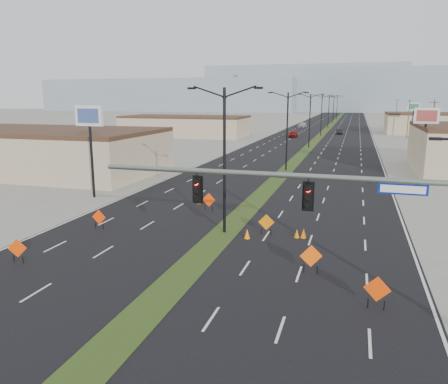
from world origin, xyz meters
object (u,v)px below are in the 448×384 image
(cone_3, at_px, (199,201))
(construction_sign_4, at_px, (377,290))
(cone_2, at_px, (297,234))
(streetlight_6, at_px, (337,107))
(streetlight_3, at_px, (322,114))
(cone_1, at_px, (304,233))
(pole_sign_west, at_px, (90,123))
(cone_0, at_px, (247,234))
(streetlight_1, at_px, (287,129))
(construction_sign_3, at_px, (266,223))
(construction_sign_0, at_px, (17,249))
(car_mid, at_px, (339,132))
(construction_sign_1, at_px, (99,218))
(pole_sign_east_far, at_px, (414,109))
(streetlight_2, at_px, (310,119))
(streetlight_0, at_px, (224,156))
(signal_mast, at_px, (353,210))
(construction_sign_5, at_px, (311,257))
(car_left, at_px, (293,134))
(car_far, at_px, (302,125))
(streetlight_4, at_px, (329,111))
(streetlight_5, at_px, (333,109))
(construction_sign_2, at_px, (209,201))
(pole_sign_east_near, at_px, (426,122))

(cone_3, bearing_deg, construction_sign_4, -48.73)
(cone_2, bearing_deg, streetlight_6, 91.73)
(cone_3, bearing_deg, cone_2, -36.44)
(streetlight_3, xyz_separation_m, cone_1, (5.50, -83.63, -5.08))
(cone_2, xyz_separation_m, pole_sign_west, (-20.25, 6.89, 6.70))
(construction_sign_4, bearing_deg, pole_sign_west, 153.35)
(streetlight_3, distance_m, cone_0, 85.05)
(streetlight_1, height_order, construction_sign_3, streetlight_1)
(construction_sign_0, distance_m, pole_sign_west, 18.16)
(streetlight_1, xyz_separation_m, car_mid, (4.27, 62.46, -4.76))
(cone_0, distance_m, cone_1, 3.84)
(construction_sign_1, height_order, pole_sign_east_far, pole_sign_east_far)
(streetlight_2, bearing_deg, streetlight_0, -90.00)
(signal_mast, height_order, construction_sign_5, signal_mast)
(streetlight_3, distance_m, streetlight_6, 84.00)
(cone_1, xyz_separation_m, cone_3, (-10.05, 7.00, -0.07))
(car_left, height_order, car_far, car_left)
(signal_mast, relative_size, streetlight_4, 1.63)
(cone_3, bearing_deg, construction_sign_1, -115.59)
(construction_sign_0, relative_size, construction_sign_1, 1.01)
(construction_sign_4, bearing_deg, streetlight_5, 100.00)
(construction_sign_0, bearing_deg, streetlight_5, 68.50)
(streetlight_1, bearing_deg, signal_mast, -77.31)
(streetlight_4, distance_m, pole_sign_east_far, 34.48)
(streetlight_1, height_order, pole_sign_west, streetlight_1)
(streetlight_0, xyz_separation_m, cone_1, (5.50, 0.37, -5.08))
(construction_sign_2, xyz_separation_m, pole_sign_east_far, (24.16, 79.41, 5.71))
(construction_sign_0, relative_size, pole_sign_east_far, 0.18)
(construction_sign_0, bearing_deg, signal_mast, -20.92)
(streetlight_5, xyz_separation_m, car_far, (-8.06, -26.52, -4.66))
(construction_sign_3, bearing_deg, cone_0, -141.38)
(pole_sign_east_near, bearing_deg, construction_sign_2, -125.64)
(signal_mast, height_order, cone_1, signal_mast)
(streetlight_3, distance_m, cone_3, 76.93)
(construction_sign_0, distance_m, construction_sign_1, 7.25)
(car_mid, xyz_separation_m, construction_sign_1, (-13.21, -92.25, 0.18))
(construction_sign_4, xyz_separation_m, pole_sign_west, (-25.02, 16.17, 6.07))
(construction_sign_5, bearing_deg, streetlight_6, 75.17)
(construction_sign_0, height_order, pole_sign_west, pole_sign_west)
(streetlight_2, height_order, car_mid, streetlight_2)
(construction_sign_2, distance_m, construction_sign_4, 19.28)
(construction_sign_4, distance_m, pole_sign_west, 30.40)
(streetlight_0, xyz_separation_m, streetlight_4, (0.00, 112.00, 0.00))
(construction_sign_5, distance_m, cone_2, 6.24)
(streetlight_5, relative_size, cone_2, 16.49)
(construction_sign_0, bearing_deg, construction_sign_1, 66.29)
(car_mid, distance_m, construction_sign_0, 100.44)
(car_left, height_order, construction_sign_1, car_left)
(streetlight_2, height_order, cone_1, streetlight_2)
(streetlight_4, bearing_deg, construction_sign_0, -94.58)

